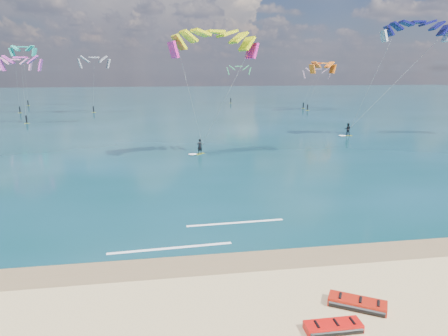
# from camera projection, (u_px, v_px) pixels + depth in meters

# --- Properties ---
(ground) EXTENTS (320.00, 320.00, 0.00)m
(ground) POSITION_uv_depth(u_px,v_px,m) (189.00, 139.00, 55.98)
(ground) COLOR tan
(ground) RESTS_ON ground
(wet_sand_strip) EXTENTS (320.00, 2.40, 0.01)m
(wet_sand_strip) POSITION_uv_depth(u_px,v_px,m) (238.00, 261.00, 20.52)
(wet_sand_strip) COLOR brown
(wet_sand_strip) RESTS_ON ground
(sea) EXTENTS (320.00, 200.00, 0.04)m
(sea) POSITION_uv_depth(u_px,v_px,m) (174.00, 102.00, 117.30)
(sea) COLOR #093032
(sea) RESTS_ON ground
(packed_kite_left) EXTENTS (2.36, 1.04, 0.37)m
(packed_kite_left) POSITION_uv_depth(u_px,v_px,m) (333.00, 330.00, 15.12)
(packed_kite_left) COLOR red
(packed_kite_left) RESTS_ON ground
(packed_kite_mid) EXTENTS (2.76, 2.28, 0.42)m
(packed_kite_mid) POSITION_uv_depth(u_px,v_px,m) (357.00, 307.00, 16.59)
(packed_kite_mid) COLOR #B91B0C
(packed_kite_mid) RESTS_ON ground
(kitesurfer_main) EXTENTS (8.91, 7.17, 14.89)m
(kitesurfer_main) POSITION_uv_depth(u_px,v_px,m) (207.00, 85.00, 41.68)
(kitesurfer_main) COLOR #B3DC19
(kitesurfer_main) RESTS_ON sea
(kitesurfer_far) EXTENTS (12.82, 8.03, 16.98)m
(kitesurfer_far) POSITION_uv_depth(u_px,v_px,m) (382.00, 76.00, 53.92)
(kitesurfer_far) COLOR yellow
(kitesurfer_far) RESTS_ON sea
(shoreline_foam) EXTENTS (10.76, 3.64, 0.01)m
(shoreline_foam) POSITION_uv_depth(u_px,v_px,m) (204.00, 235.00, 23.64)
(shoreline_foam) COLOR white
(shoreline_foam) RESTS_ON ground
(distant_kites) EXTENTS (75.18, 39.35, 14.70)m
(distant_kites) POSITION_uv_depth(u_px,v_px,m) (143.00, 86.00, 88.93)
(distant_kites) COLOR #389A60
(distant_kites) RESTS_ON ground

